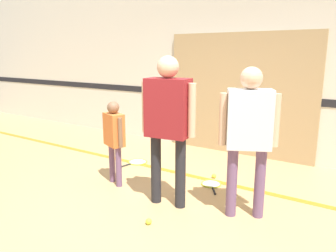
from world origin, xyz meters
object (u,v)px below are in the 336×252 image
racket_spare_on_floor (211,184)px  racket_second_spare (137,162)px  person_student_left (114,134)px  tennis_ball_by_spare_racket (214,176)px  tennis_ball_near_instructor (149,221)px  person_instructor (168,116)px  person_student_right (249,127)px

racket_spare_on_floor → racket_second_spare: 1.45m
person_student_left → tennis_ball_by_spare_racket: bearing=64.1°
person_student_left → tennis_ball_near_instructor: person_student_left is taller
tennis_ball_near_instructor → person_instructor: bearing=100.0°
person_student_right → racket_spare_on_floor: size_ratio=3.45×
person_student_left → racket_spare_on_floor: (1.13, 0.67, -0.70)m
racket_second_spare → tennis_ball_near_instructor: (1.34, -1.50, 0.02)m
person_student_right → racket_second_spare: (-2.12, 0.77, -1.00)m
person_student_right → racket_spare_on_floor: 1.34m
person_student_right → tennis_ball_by_spare_racket: size_ratio=24.81×
person_student_right → tennis_ball_by_spare_racket: bearing=-74.3°
person_student_left → tennis_ball_near_instructor: size_ratio=17.43×
person_student_left → person_instructor: bearing=15.0°
person_instructor → racket_second_spare: 1.92m
racket_spare_on_floor → tennis_ball_by_spare_racket: tennis_ball_by_spare_racket is taller
person_student_left → racket_second_spare: (-0.31, 0.86, -0.70)m
racket_spare_on_floor → tennis_ball_near_instructor: tennis_ball_near_instructor is taller
person_instructor → person_student_left: size_ratio=1.52×
person_instructor → tennis_ball_by_spare_racket: person_instructor is taller
person_student_right → tennis_ball_near_instructor: (-0.78, -0.73, -0.98)m
person_student_right → tennis_ball_near_instructor: bearing=16.9°
tennis_ball_by_spare_racket → racket_second_spare: bearing=-177.1°
person_student_left → racket_second_spare: size_ratio=2.09×
person_instructor → tennis_ball_by_spare_racket: 1.49m
tennis_ball_near_instructor → racket_second_spare: bearing=131.8°
racket_second_spare → tennis_ball_by_spare_racket: size_ratio=8.34×
racket_second_spare → tennis_ball_by_spare_racket: tennis_ball_by_spare_racket is taller
person_instructor → tennis_ball_by_spare_racket: bearing=76.7°
person_instructor → person_student_right: bearing=6.6°
racket_second_spare → person_instructor: bearing=64.3°
racket_spare_on_floor → tennis_ball_near_instructor: 1.32m
person_instructor → person_student_left: (-0.95, 0.13, -0.37)m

